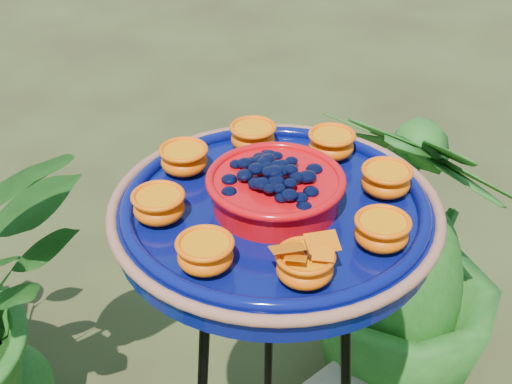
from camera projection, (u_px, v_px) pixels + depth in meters
feeder_dish at (275, 207)px, 1.05m from camera, size 0.57×0.57×0.11m
shrub_back_right at (409, 263)px, 1.79m from camera, size 0.69×0.69×0.88m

